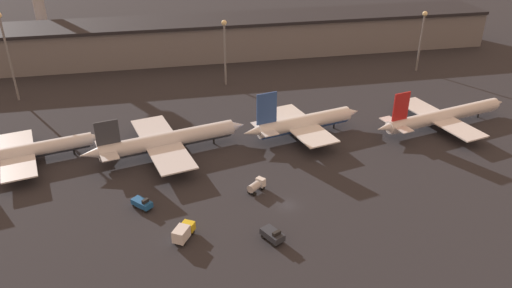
# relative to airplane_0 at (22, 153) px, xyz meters

# --- Properties ---
(ground) EXTENTS (600.00, 600.00, 0.00)m
(ground) POSITION_rel_airplane_0_xyz_m (60.83, -31.18, -3.24)
(ground) COLOR #26262B
(terminal_building) EXTENTS (224.60, 23.12, 15.12)m
(terminal_building) POSITION_rel_airplane_0_xyz_m (60.83, 77.52, 4.37)
(terminal_building) COLOR slate
(terminal_building) RESTS_ON ground
(airplane_0) EXTENTS (40.06, 27.78, 11.80)m
(airplane_0) POSITION_rel_airplane_0_xyz_m (0.00, 0.00, 0.00)
(airplane_0) COLOR silver
(airplane_0) RESTS_ON ground
(airplane_1) EXTENTS (43.75, 33.84, 12.30)m
(airplane_1) POSITION_rel_airplane_0_xyz_m (35.95, -1.82, 0.46)
(airplane_1) COLOR silver
(airplane_1) RESTS_ON ground
(airplane_2) EXTENTS (36.48, 28.13, 14.72)m
(airplane_2) POSITION_rel_airplane_0_xyz_m (73.91, 1.26, 0.50)
(airplane_2) COLOR white
(airplane_2) RESTS_ON ground
(airplane_3) EXTENTS (46.65, 30.75, 13.28)m
(airplane_3) POSITION_rel_airplane_0_xyz_m (115.32, -1.45, 0.01)
(airplane_3) COLOR silver
(airplane_3) RESTS_ON ground
(service_vehicle_0) EXTENTS (4.84, 4.52, 2.75)m
(service_vehicle_0) POSITION_rel_airplane_0_xyz_m (55.23, -24.36, -1.68)
(service_vehicle_0) COLOR white
(service_vehicle_0) RESTS_ON ground
(service_vehicle_1) EXTENTS (4.59, 5.62, 2.91)m
(service_vehicle_1) POSITION_rel_airplane_0_xyz_m (54.80, -42.44, -1.87)
(service_vehicle_1) COLOR #282D38
(service_vehicle_1) RESTS_ON ground
(service_vehicle_3) EXTENTS (5.09, 6.19, 3.22)m
(service_vehicle_3) POSITION_rel_airplane_0_xyz_m (37.37, -38.52, -1.44)
(service_vehicle_3) COLOR gold
(service_vehicle_3) RESTS_ON ground
(service_vehicle_4) EXTENTS (4.89, 5.06, 2.80)m
(service_vehicle_4) POSITION_rel_airplane_0_xyz_m (29.30, -25.94, -1.92)
(service_vehicle_4) COLOR #195199
(service_vehicle_4) RESTS_ON ground
(lamp_post_0) EXTENTS (1.80, 1.80, 28.61)m
(lamp_post_0) POSITION_rel_airplane_0_xyz_m (-10.15, 44.32, 14.63)
(lamp_post_0) COLOR slate
(lamp_post_0) RESTS_ON ground
(lamp_post_1) EXTENTS (1.80, 1.80, 22.82)m
(lamp_post_1) POSITION_rel_airplane_0_xyz_m (58.44, 44.32, 11.45)
(lamp_post_1) COLOR slate
(lamp_post_1) RESTS_ON ground
(lamp_post_2) EXTENTS (1.80, 1.80, 22.32)m
(lamp_post_2) POSITION_rel_airplane_0_xyz_m (131.16, 44.32, 11.17)
(lamp_post_2) COLOR slate
(lamp_post_2) RESTS_ON ground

